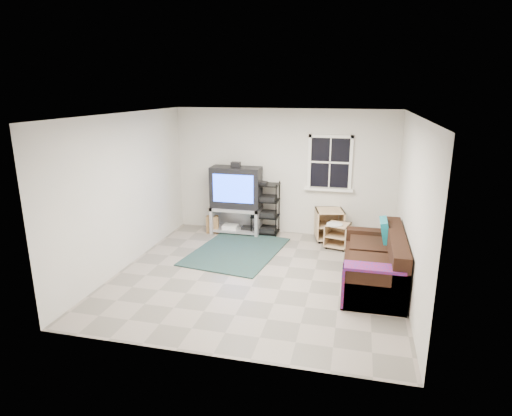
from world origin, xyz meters
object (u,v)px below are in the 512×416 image
(side_table_left, at_px, (329,223))
(sofa, at_px, (376,265))
(side_table_right, at_px, (338,233))
(tv_unit, at_px, (236,195))
(av_rack, at_px, (265,212))

(side_table_left, xyz_separation_m, sofa, (0.87, -1.94, -0.02))
(sofa, bearing_deg, side_table_right, 113.54)
(tv_unit, height_order, side_table_right, tv_unit)
(sofa, bearing_deg, av_rack, 138.21)
(av_rack, distance_m, sofa, 2.95)
(tv_unit, distance_m, av_rack, 0.71)
(side_table_left, xyz_separation_m, side_table_right, (0.21, -0.42, -0.06))
(side_table_right, height_order, sofa, sofa)
(side_table_right, bearing_deg, av_rack, 164.05)
(av_rack, height_order, side_table_right, av_rack)
(av_rack, height_order, side_table_left, av_rack)
(tv_unit, bearing_deg, sofa, -34.13)
(av_rack, bearing_deg, side_table_right, -15.95)
(tv_unit, xyz_separation_m, side_table_right, (2.15, -0.38, -0.56))
(tv_unit, height_order, av_rack, tv_unit)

